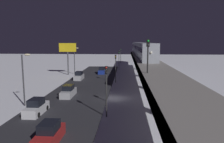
{
  "coord_description": "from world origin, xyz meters",
  "views": [
    {
      "loc": [
        -2.2,
        33.55,
        9.35
      ],
      "look_at": [
        1.33,
        -18.42,
        1.83
      ],
      "focal_mm": 33.39,
      "sensor_mm": 36.0,
      "label": 1
    }
  ],
  "objects": [
    {
      "name": "avenue_asphalt",
      "position": [
        6.27,
        0.0,
        0.0
      ],
      "size": [
        11.0,
        88.13,
        0.01
      ],
      "primitive_type": "cube",
      "color": "#28282D",
      "rests_on": "ground_plane"
    },
    {
      "name": "sedan_silver",
      "position": [
        7.67,
        -0.83,
        0.8
      ],
      "size": [
        1.8,
        4.7,
        1.97
      ],
      "color": "#B2B2B7",
      "rests_on": "ground_plane"
    },
    {
      "name": "sedan_white",
      "position": [
        9.47,
        8.02,
        0.79
      ],
      "size": [
        1.91,
        4.61,
        1.97
      ],
      "color": "silver",
      "rests_on": "ground_plane"
    },
    {
      "name": "commercial_billboard",
      "position": [
        14.07,
        -23.62,
        6.83
      ],
      "size": [
        4.8,
        0.36,
        8.9
      ],
      "color": "#4C4C51",
      "rests_on": "ground_plane"
    },
    {
      "name": "sedan_red",
      "position": [
        4.87,
        15.67,
        0.8
      ],
      "size": [
        1.8,
        4.37,
        1.97
      ],
      "rotation": [
        0.0,
        0.0,
        3.14
      ],
      "color": "#A51E1E",
      "rests_on": "ground_plane"
    },
    {
      "name": "traffic_light_far",
      "position": [
        0.17,
        -35.36,
        4.2
      ],
      "size": [
        0.32,
        0.44,
        6.4
      ],
      "color": "#2D2D2D",
      "rests_on": "ground_plane"
    },
    {
      "name": "rail_signal",
      "position": [
        -4.73,
        8.95,
        8.36
      ],
      "size": [
        0.36,
        0.41,
        4.0
      ],
      "color": "black",
      "rests_on": "elevated_railway"
    },
    {
      "name": "street_lamp_far",
      "position": [
        12.34,
        -25.0,
        4.81
      ],
      "size": [
        1.35,
        0.44,
        7.65
      ],
      "color": "#38383D",
      "rests_on": "ground_plane"
    },
    {
      "name": "street_lamp_near",
      "position": [
        12.34,
        5.0,
        4.81
      ],
      "size": [
        1.35,
        0.44,
        7.65
      ],
      "color": "#38383D",
      "rests_on": "ground_plane"
    },
    {
      "name": "sedan_blue",
      "position": [
        4.87,
        -26.73,
        0.8
      ],
      "size": [
        1.8,
        4.53,
        1.97
      ],
      "rotation": [
        0.0,
        0.0,
        3.14
      ],
      "color": "navy",
      "rests_on": "ground_plane"
    },
    {
      "name": "elevated_railway",
      "position": [
        -6.29,
        0.0,
        4.86
      ],
      "size": [
        5.0,
        88.13,
        5.64
      ],
      "color": "gray",
      "rests_on": "ground_plane"
    },
    {
      "name": "traffic_light_near",
      "position": [
        0.17,
        8.71,
        4.2
      ],
      "size": [
        0.32,
        0.44,
        6.4
      ],
      "color": "#2D2D2D",
      "rests_on": "ground_plane"
    },
    {
      "name": "ground_plane",
      "position": [
        0.0,
        0.0,
        0.0
      ],
      "size": [
        240.0,
        240.0,
        0.0
      ],
      "primitive_type": "plane",
      "color": "white"
    },
    {
      "name": "subway_train",
      "position": [
        -6.39,
        -29.46,
        7.42
      ],
      "size": [
        2.94,
        55.47,
        3.4
      ],
      "color": "#999EA8",
      "rests_on": "elevated_railway"
    },
    {
      "name": "sedan_silver_2",
      "position": [
        9.47,
        -16.79,
        0.8
      ],
      "size": [
        1.8,
        4.37,
        1.97
      ],
      "color": "#B2B2B7",
      "rests_on": "ground_plane"
    },
    {
      "name": "traffic_light_mid",
      "position": [
        0.17,
        -13.32,
        4.2
      ],
      "size": [
        0.32,
        0.44,
        6.4
      ],
      "color": "#2D2D2D",
      "rests_on": "ground_plane"
    },
    {
      "name": "traffic_light_distant",
      "position": [
        0.17,
        -57.39,
        4.2
      ],
      "size": [
        0.32,
        0.44,
        6.4
      ],
      "color": "#2D2D2D",
      "rests_on": "ground_plane"
    }
  ]
}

